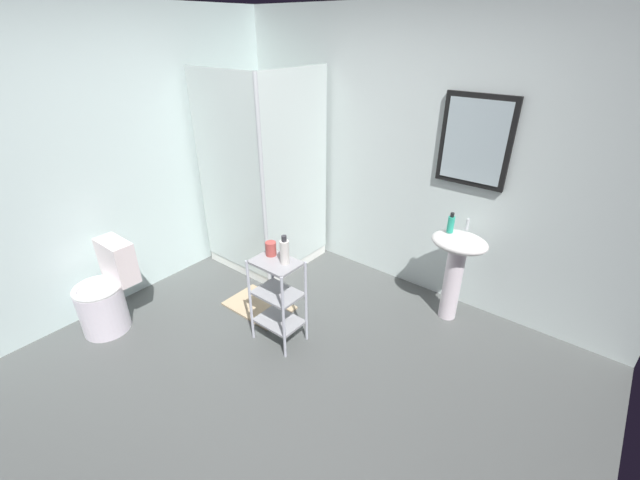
% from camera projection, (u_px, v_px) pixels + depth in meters
% --- Properties ---
extents(ground_plane, '(4.20, 4.20, 0.02)m').
position_uv_depth(ground_plane, '(269.00, 379.00, 3.01)').
color(ground_plane, '#4F5251').
extents(wall_back, '(4.20, 0.14, 2.50)m').
position_uv_depth(wall_back, '(406.00, 157.00, 3.70)').
color(wall_back, silver).
rests_on(wall_back, ground_plane).
extents(wall_left, '(0.10, 4.20, 2.50)m').
position_uv_depth(wall_left, '(105.00, 167.00, 3.44)').
color(wall_left, silver).
rests_on(wall_left, ground_plane).
extents(shower_stall, '(0.92, 0.92, 2.00)m').
position_uv_depth(shower_stall, '(267.00, 224.00, 4.28)').
color(shower_stall, white).
rests_on(shower_stall, ground_plane).
extents(pedestal_sink, '(0.46, 0.37, 0.81)m').
position_uv_depth(pedestal_sink, '(456.00, 260.00, 3.39)').
color(pedestal_sink, white).
rests_on(pedestal_sink, ground_plane).
extents(sink_faucet, '(0.03, 0.03, 0.10)m').
position_uv_depth(sink_faucet, '(467.00, 224.00, 3.34)').
color(sink_faucet, silver).
rests_on(sink_faucet, pedestal_sink).
extents(toilet, '(0.37, 0.49, 0.76)m').
position_uv_depth(toilet, '(106.00, 295.00, 3.39)').
color(toilet, white).
rests_on(toilet, ground_plane).
extents(storage_cart, '(0.38, 0.28, 0.74)m').
position_uv_depth(storage_cart, '(278.00, 295.00, 3.19)').
color(storage_cart, silver).
rests_on(storage_cart, ground_plane).
extents(hand_soap_bottle, '(0.05, 0.05, 0.17)m').
position_uv_depth(hand_soap_bottle, '(451.00, 224.00, 3.30)').
color(hand_soap_bottle, '#2DBC99').
rests_on(hand_soap_bottle, pedestal_sink).
extents(lotion_bottle_white, '(0.07, 0.07, 0.23)m').
position_uv_depth(lotion_bottle_white, '(285.00, 251.00, 2.98)').
color(lotion_bottle_white, white).
rests_on(lotion_bottle_white, storage_cart).
extents(rinse_cup, '(0.08, 0.08, 0.11)m').
position_uv_depth(rinse_cup, '(271.00, 249.00, 3.11)').
color(rinse_cup, '#B24742').
rests_on(rinse_cup, storage_cart).
extents(bath_mat, '(0.60, 0.40, 0.02)m').
position_uv_depth(bath_mat, '(259.00, 306.00, 3.77)').
color(bath_mat, tan).
rests_on(bath_mat, ground_plane).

